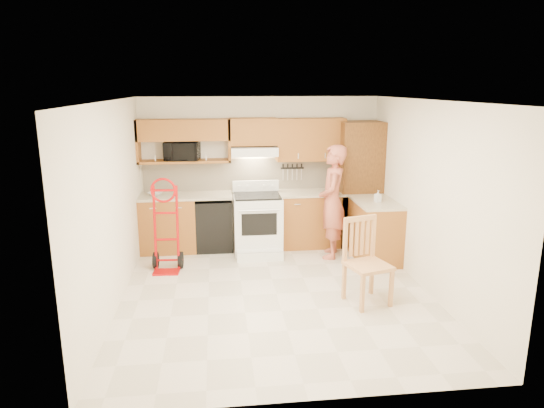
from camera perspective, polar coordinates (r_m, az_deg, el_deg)
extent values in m
cube|color=beige|center=(6.50, 0.52, -10.60)|extent=(4.00, 4.50, 0.02)
cube|color=white|center=(5.92, 0.58, 12.19)|extent=(4.00, 4.50, 0.02)
cube|color=white|center=(8.29, -1.42, 3.89)|extent=(4.00, 0.02, 2.50)
cube|color=white|center=(3.96, 4.69, -7.38)|extent=(4.00, 0.02, 2.50)
cube|color=white|center=(6.17, -18.30, -0.26)|extent=(0.02, 4.50, 2.50)
cube|color=white|center=(6.64, 18.02, 0.72)|extent=(0.02, 4.50, 2.50)
cube|color=beige|center=(8.28, -1.40, 3.52)|extent=(3.92, 0.03, 0.55)
cube|color=brown|center=(8.17, -12.07, -2.32)|extent=(0.90, 0.60, 0.90)
cube|color=black|center=(8.14, -6.80, -2.35)|extent=(0.60, 0.60, 0.85)
cube|color=brown|center=(8.28, 4.54, -1.83)|extent=(1.14, 0.60, 0.90)
cube|color=#B7AC8E|center=(8.03, -10.11, 0.95)|extent=(1.50, 0.63, 0.04)
cube|color=#B7AC8E|center=(8.17, 4.60, 1.34)|extent=(1.14, 0.63, 0.04)
cube|color=brown|center=(7.76, 12.01, -3.18)|extent=(0.60, 1.00, 0.90)
cube|color=#B7AC8E|center=(7.64, 12.18, 0.20)|extent=(0.63, 1.00, 0.04)
cube|color=brown|center=(8.34, 10.16, 2.34)|extent=(0.70, 0.60, 2.10)
cube|color=brown|center=(8.00, -10.38, 8.59)|extent=(1.50, 0.33, 0.34)
cube|color=brown|center=(8.06, -10.22, 4.98)|extent=(1.50, 0.33, 0.04)
cube|color=brown|center=(8.02, -2.19, 8.52)|extent=(0.76, 0.33, 0.44)
cube|color=brown|center=(8.16, 4.54, 7.59)|extent=(1.14, 0.33, 0.70)
cube|color=white|center=(7.99, -2.14, 6.26)|extent=(0.76, 0.46, 0.14)
imported|color=black|center=(8.04, -10.54, 6.18)|extent=(0.60, 0.44, 0.30)
imported|color=#B95B45|center=(7.65, 7.11, 0.25)|extent=(0.58, 0.74, 1.79)
imported|color=white|center=(7.56, 12.37, 0.92)|extent=(0.10, 0.10, 0.18)
imported|color=white|center=(8.07, -13.58, 1.19)|extent=(0.29, 0.29, 0.06)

